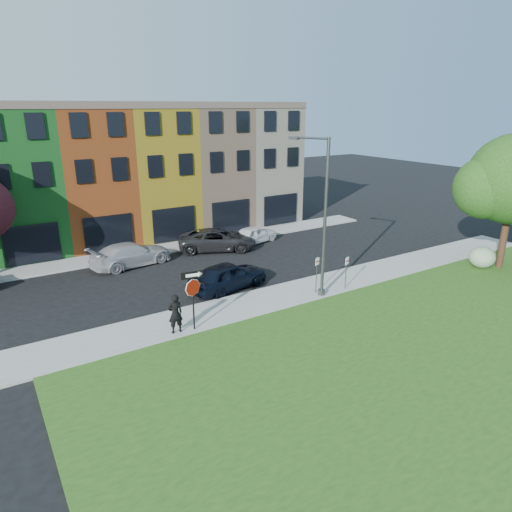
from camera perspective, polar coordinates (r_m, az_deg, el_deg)
ground at (r=22.99m, az=5.66°, el=-8.17°), size 120.00×120.00×0.00m
sidewalk_near at (r=26.24m, az=5.15°, el=-4.54°), size 40.00×3.00×0.12m
sidewalk_far at (r=34.20m, az=-13.96°, el=0.48°), size 40.00×2.40×0.12m
grass_park at (r=25.25m, az=29.22°, el=-7.94°), size 40.00×16.00×0.10m
rowhouse_block at (r=39.09m, az=-16.77°, el=9.86°), size 30.00×10.12×10.00m
stop_sign at (r=21.25m, az=-7.91°, el=-4.04°), size 1.05×0.18×2.91m
man at (r=21.54m, az=-10.05°, el=-7.12°), size 0.77×0.57×1.90m
sedan_near at (r=26.48m, az=-3.50°, el=-2.50°), size 3.79×5.58×1.65m
parked_car_silver at (r=31.49m, az=-15.37°, el=0.21°), size 4.05×6.18×1.58m
parked_car_dark at (r=33.81m, az=-4.88°, el=2.06°), size 6.88×7.66×1.58m
parked_car_white at (r=35.47m, az=-0.20°, el=2.73°), size 3.73×4.89×1.38m
street_lamp at (r=24.68m, az=8.22°, el=4.62°), size 1.13×2.47×8.60m
parking_sign_a at (r=25.71m, az=7.61°, el=-1.74°), size 0.31×0.12×2.17m
parking_sign_b at (r=26.61m, az=11.23°, el=-1.50°), size 0.31×0.12×1.96m
shrub at (r=33.21m, az=26.42°, el=-0.14°), size 1.64×1.64×1.39m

